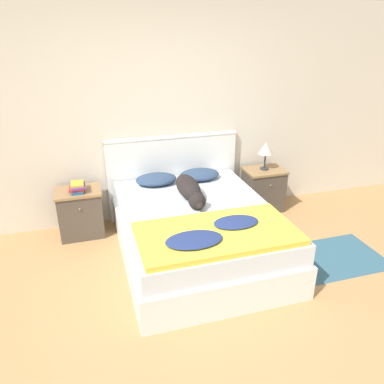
{
  "coord_description": "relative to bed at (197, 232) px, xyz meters",
  "views": [
    {
      "loc": [
        -0.89,
        -2.22,
        2.25
      ],
      "look_at": [
        0.15,
        1.24,
        0.65
      ],
      "focal_mm": 35.0,
      "sensor_mm": 36.0,
      "label": 1
    }
  ],
  "objects": [
    {
      "name": "dog",
      "position": [
        -0.0,
        0.27,
        0.38
      ],
      "size": [
        0.23,
        0.83,
        0.21
      ],
      "color": "black",
      "rests_on": "bed"
    },
    {
      "name": "nightstand_right",
      "position": [
        1.16,
        0.81,
        0.01
      ],
      "size": [
        0.51,
        0.4,
        0.57
      ],
      "color": "#4C4238",
      "rests_on": "ground_plane"
    },
    {
      "name": "table_lamp",
      "position": [
        1.16,
        0.82,
        0.56
      ],
      "size": [
        0.2,
        0.2,
        0.36
      ],
      "color": "#2D2D33",
      "rests_on": "nightstand_right"
    },
    {
      "name": "quilt",
      "position": [
        -0.01,
        -0.58,
        0.31
      ],
      "size": [
        1.41,
        0.75,
        0.09
      ],
      "color": "yellow",
      "rests_on": "bed"
    },
    {
      "name": "nightstand_left",
      "position": [
        -1.16,
        0.81,
        0.01
      ],
      "size": [
        0.51,
        0.4,
        0.57
      ],
      "color": "#4C4238",
      "rests_on": "ground_plane"
    },
    {
      "name": "pillow_right",
      "position": [
        0.27,
        0.77,
        0.34
      ],
      "size": [
        0.48,
        0.35,
        0.11
      ],
      "color": "navy",
      "rests_on": "bed"
    },
    {
      "name": "book_stack",
      "position": [
        -1.16,
        0.78,
        0.34
      ],
      "size": [
        0.19,
        0.23,
        0.1
      ],
      "color": "#285689",
      "rests_on": "nightstand_left"
    },
    {
      "name": "ground_plane",
      "position": [
        -0.15,
        -1.04,
        -0.27
      ],
      "size": [
        16.0,
        16.0,
        0.0
      ],
      "primitive_type": "plane",
      "color": "tan"
    },
    {
      "name": "wall_back",
      "position": [
        -0.15,
        1.09,
        1.0
      ],
      "size": [
        9.0,
        0.06,
        2.55
      ],
      "color": "beige",
      "rests_on": "ground_plane"
    },
    {
      "name": "headboard",
      "position": [
        -0.0,
        1.02,
        0.28
      ],
      "size": [
        1.64,
        0.06,
        1.06
      ],
      "color": "white",
      "rests_on": "ground_plane"
    },
    {
      "name": "bed",
      "position": [
        0.0,
        0.0,
        0.0
      ],
      "size": [
        1.56,
        2.0,
        0.55
      ],
      "color": "white",
      "rests_on": "ground_plane"
    },
    {
      "name": "pillow_left",
      "position": [
        -0.27,
        0.77,
        0.34
      ],
      "size": [
        0.48,
        0.35,
        0.11
      ],
      "color": "navy",
      "rests_on": "bed"
    },
    {
      "name": "rug",
      "position": [
        1.37,
        -0.47,
        -0.27
      ],
      "size": [
        1.03,
        0.72,
        0.0
      ],
      "color": "#335B70",
      "rests_on": "ground_plane"
    }
  ]
}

